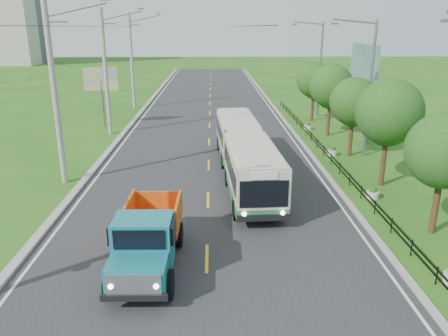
{
  "coord_description": "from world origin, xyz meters",
  "views": [
    {
      "loc": [
        0.26,
        -15.02,
        8.56
      ],
      "look_at": [
        0.82,
        5.51,
        1.9
      ],
      "focal_mm": 35.0,
      "sensor_mm": 36.0,
      "label": 1
    }
  ],
  "objects_px": {
    "tree_second": "(443,154)",
    "billboard_right": "(363,69)",
    "pole_near": "(55,94)",
    "pole_far": "(132,61)",
    "dump_truck": "(147,235)",
    "tree_fifth": "(331,88)",
    "streetlight_far": "(319,66)",
    "tree_back": "(314,82)",
    "billboard_left": "(101,83)",
    "planter_far": "(308,127)",
    "tree_fourth": "(354,104)",
    "planter_mid": "(332,152)",
    "streetlight_mid": "(368,85)",
    "planter_near": "(373,193)",
    "pole_mid": "(106,72)",
    "tree_third": "(389,115)",
    "bus": "(244,150)"
  },
  "relations": [
    {
      "from": "pole_near",
      "to": "pole_far",
      "type": "xyz_separation_m",
      "value": [
        0.0,
        24.0,
        0.0
      ]
    },
    {
      "from": "tree_third",
      "to": "planter_near",
      "type": "height_order",
      "value": "tree_third"
    },
    {
      "from": "tree_second",
      "to": "billboard_right",
      "type": "xyz_separation_m",
      "value": [
        2.44,
        17.86,
        1.83
      ]
    },
    {
      "from": "dump_truck",
      "to": "planter_far",
      "type": "bearing_deg",
      "value": 65.6
    },
    {
      "from": "pole_far",
      "to": "planter_near",
      "type": "bearing_deg",
      "value": -58.01
    },
    {
      "from": "bus",
      "to": "streetlight_mid",
      "type": "bearing_deg",
      "value": 24.83
    },
    {
      "from": "tree_fourth",
      "to": "streetlight_far",
      "type": "height_order",
      "value": "streetlight_far"
    },
    {
      "from": "pole_far",
      "to": "billboard_right",
      "type": "xyz_separation_m",
      "value": [
        20.56,
        -13.0,
        0.25
      ]
    },
    {
      "from": "planter_mid",
      "to": "tree_second",
      "type": "bearing_deg",
      "value": -83.95
    },
    {
      "from": "tree_back",
      "to": "dump_truck",
      "type": "relative_size",
      "value": 0.97
    },
    {
      "from": "planter_near",
      "to": "pole_near",
      "type": "bearing_deg",
      "value": 169.91
    },
    {
      "from": "pole_mid",
      "to": "streetlight_far",
      "type": "height_order",
      "value": "pole_mid"
    },
    {
      "from": "tree_fifth",
      "to": "tree_second",
      "type": "bearing_deg",
      "value": -90.0
    },
    {
      "from": "pole_mid",
      "to": "tree_third",
      "type": "relative_size",
      "value": 1.67
    },
    {
      "from": "pole_mid",
      "to": "dump_truck",
      "type": "distance_m",
      "value": 22.74
    },
    {
      "from": "streetlight_mid",
      "to": "planter_far",
      "type": "bearing_deg",
      "value": 104.32
    },
    {
      "from": "tree_fifth",
      "to": "streetlight_far",
      "type": "relative_size",
      "value": 0.64
    },
    {
      "from": "streetlight_mid",
      "to": "planter_mid",
      "type": "height_order",
      "value": "streetlight_mid"
    },
    {
      "from": "billboard_left",
      "to": "planter_far",
      "type": "bearing_deg",
      "value": -6.31
    },
    {
      "from": "planter_mid",
      "to": "pole_mid",
      "type": "bearing_deg",
      "value": 157.46
    },
    {
      "from": "pole_near",
      "to": "dump_truck",
      "type": "bearing_deg",
      "value": -57.45
    },
    {
      "from": "tree_back",
      "to": "dump_truck",
      "type": "xyz_separation_m",
      "value": [
        -12.01,
        -26.72,
        -2.32
      ]
    },
    {
      "from": "pole_far",
      "to": "tree_second",
      "type": "bearing_deg",
      "value": -59.58
    },
    {
      "from": "streetlight_far",
      "to": "pole_far",
      "type": "bearing_deg",
      "value": 165.19
    },
    {
      "from": "pole_far",
      "to": "bus",
      "type": "distance_m",
      "value": 25.86
    },
    {
      "from": "planter_far",
      "to": "dump_truck",
      "type": "height_order",
      "value": "dump_truck"
    },
    {
      "from": "tree_back",
      "to": "planter_near",
      "type": "relative_size",
      "value": 8.21
    },
    {
      "from": "streetlight_mid",
      "to": "bus",
      "type": "xyz_separation_m",
      "value": [
        -8.54,
        -4.45,
        -3.21
      ]
    },
    {
      "from": "streetlight_mid",
      "to": "planter_near",
      "type": "distance_m",
      "value": 9.46
    },
    {
      "from": "planter_near",
      "to": "billboard_right",
      "type": "relative_size",
      "value": 0.09
    },
    {
      "from": "pole_near",
      "to": "planter_far",
      "type": "xyz_separation_m",
      "value": [
        16.86,
        13.0,
        -4.81
      ]
    },
    {
      "from": "streetlight_mid",
      "to": "streetlight_far",
      "type": "xyz_separation_m",
      "value": [
        0.0,
        14.0,
        0.0
      ]
    },
    {
      "from": "tree_second",
      "to": "billboard_left",
      "type": "distance_m",
      "value": 29.2
    },
    {
      "from": "tree_fifth",
      "to": "billboard_left",
      "type": "height_order",
      "value": "tree_fifth"
    },
    {
      "from": "pole_mid",
      "to": "tree_fifth",
      "type": "relative_size",
      "value": 1.72
    },
    {
      "from": "tree_fourth",
      "to": "planter_far",
      "type": "distance_m",
      "value": 8.62
    },
    {
      "from": "planter_mid",
      "to": "tree_fourth",
      "type": "bearing_deg",
      "value": 6.39
    },
    {
      "from": "pole_far",
      "to": "tree_third",
      "type": "relative_size",
      "value": 1.67
    },
    {
      "from": "planter_far",
      "to": "billboard_left",
      "type": "height_order",
      "value": "billboard_left"
    },
    {
      "from": "tree_fourth",
      "to": "planter_far",
      "type": "xyz_separation_m",
      "value": [
        -1.26,
        7.86,
        -3.3
      ]
    },
    {
      "from": "pole_far",
      "to": "tree_third",
      "type": "distance_m",
      "value": 30.78
    },
    {
      "from": "tree_fourth",
      "to": "tree_back",
      "type": "relative_size",
      "value": 0.98
    },
    {
      "from": "pole_near",
      "to": "billboard_right",
      "type": "xyz_separation_m",
      "value": [
        20.56,
        11.0,
        0.25
      ]
    },
    {
      "from": "pole_near",
      "to": "streetlight_far",
      "type": "xyz_separation_m",
      "value": [
        18.9,
        19.0,
        -0.19
      ]
    },
    {
      "from": "tree_fifth",
      "to": "planter_mid",
      "type": "relative_size",
      "value": 8.66
    },
    {
      "from": "tree_second",
      "to": "billboard_right",
      "type": "height_order",
      "value": "billboard_right"
    },
    {
      "from": "tree_back",
      "to": "tree_fourth",
      "type": "bearing_deg",
      "value": -90.0
    },
    {
      "from": "streetlight_mid",
      "to": "billboard_right",
      "type": "relative_size",
      "value": 1.24
    },
    {
      "from": "tree_back",
      "to": "billboard_right",
      "type": "height_order",
      "value": "billboard_right"
    },
    {
      "from": "tree_fourth",
      "to": "tree_fifth",
      "type": "bearing_deg",
      "value": 90.0
    }
  ]
}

